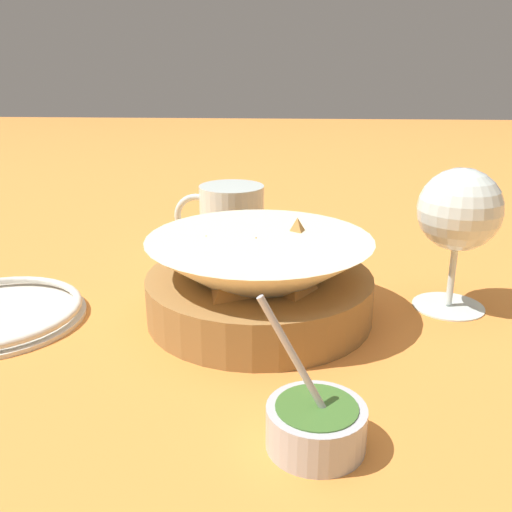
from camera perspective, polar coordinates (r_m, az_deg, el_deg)
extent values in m
plane|color=orange|center=(0.59, 0.33, -5.98)|extent=(4.00, 4.00, 0.00)
cylinder|color=olive|center=(0.59, 0.00, -3.95)|extent=(0.23, 0.23, 0.05)
cone|color=beige|center=(0.58, 0.00, -2.05)|extent=(0.23, 0.23, 0.08)
cylinder|color=#3D842D|center=(0.58, 0.00, -3.74)|extent=(0.17, 0.17, 0.01)
pyramid|color=#B77A38|center=(0.58, -4.93, -0.52)|extent=(0.08, 0.06, 0.06)
pyramid|color=#B77A38|center=(0.53, -2.31, -2.68)|extent=(0.08, 0.08, 0.05)
pyramid|color=#B77A38|center=(0.54, 3.69, -2.34)|extent=(0.06, 0.07, 0.05)
pyramid|color=#B77A38|center=(0.60, 4.09, 0.72)|extent=(0.08, 0.09, 0.07)
pyramid|color=#B77A38|center=(0.57, 0.00, -0.72)|extent=(0.10, 0.09, 0.06)
cylinder|color=#B7B7BC|center=(0.41, 6.02, -16.61)|extent=(0.07, 0.07, 0.03)
cylinder|color=#42702D|center=(0.40, 6.04, -15.97)|extent=(0.06, 0.06, 0.02)
cylinder|color=#B7B7BC|center=(0.38, 4.42, -11.07)|extent=(0.06, 0.01, 0.10)
cylinder|color=silver|center=(0.65, 18.66, -4.71)|extent=(0.08, 0.08, 0.00)
cylinder|color=silver|center=(0.63, 19.00, -1.75)|extent=(0.01, 0.01, 0.07)
sphere|color=silver|center=(0.61, 19.71, 4.39)|extent=(0.09, 0.09, 0.09)
sphere|color=beige|center=(0.62, 19.60, 3.44)|extent=(0.06, 0.06, 0.06)
cylinder|color=silver|center=(0.79, -2.42, 3.85)|extent=(0.09, 0.09, 0.09)
cylinder|color=#935119|center=(0.79, -2.41, 3.11)|extent=(0.07, 0.07, 0.06)
torus|color=silver|center=(0.79, -5.94, 4.01)|extent=(0.06, 0.01, 0.06)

